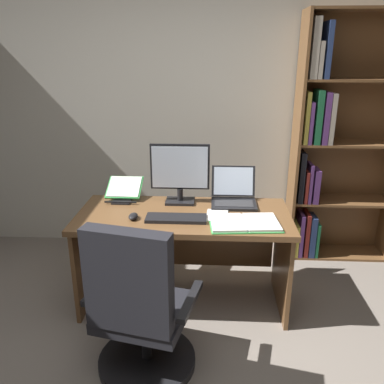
{
  "coord_description": "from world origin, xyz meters",
  "views": [
    {
      "loc": [
        0.14,
        -1.46,
        1.84
      ],
      "look_at": [
        0.0,
        1.12,
        0.92
      ],
      "focal_mm": 36.97,
      "sensor_mm": 36.0,
      "label": 1
    }
  ],
  "objects_px": {
    "pen": "(220,214)",
    "notepad": "(217,215)",
    "keyboard": "(176,218)",
    "laptop": "(234,196)",
    "reading_stand_with_book": "(124,189)",
    "open_binder": "(245,223)",
    "computer_mouse": "(133,216)",
    "monitor": "(180,174)",
    "office_chair": "(139,315)",
    "bookshelf": "(333,146)",
    "desk": "(185,235)"
  },
  "relations": [
    {
      "from": "pen",
      "to": "notepad",
      "type": "bearing_deg",
      "value": 180.0
    },
    {
      "from": "keyboard",
      "to": "pen",
      "type": "bearing_deg",
      "value": 15.39
    },
    {
      "from": "laptop",
      "to": "notepad",
      "type": "bearing_deg",
      "value": -115.22
    },
    {
      "from": "laptop",
      "to": "notepad",
      "type": "relative_size",
      "value": 1.63
    },
    {
      "from": "reading_stand_with_book",
      "to": "open_binder",
      "type": "distance_m",
      "value": 1.03
    },
    {
      "from": "computer_mouse",
      "to": "notepad",
      "type": "xyz_separation_m",
      "value": [
        0.58,
        0.08,
        -0.02
      ]
    },
    {
      "from": "monitor",
      "to": "laptop",
      "type": "bearing_deg",
      "value": 1.65
    },
    {
      "from": "office_chair",
      "to": "notepad",
      "type": "distance_m",
      "value": 0.9
    },
    {
      "from": "bookshelf",
      "to": "pen",
      "type": "xyz_separation_m",
      "value": [
        -1.0,
        -0.89,
        -0.3
      ]
    },
    {
      "from": "computer_mouse",
      "to": "bookshelf",
      "type": "bearing_deg",
      "value": 31.14
    },
    {
      "from": "reading_stand_with_book",
      "to": "pen",
      "type": "xyz_separation_m",
      "value": [
        0.75,
        -0.33,
        -0.06
      ]
    },
    {
      "from": "computer_mouse",
      "to": "laptop",
      "type": "bearing_deg",
      "value": 26.56
    },
    {
      "from": "monitor",
      "to": "pen",
      "type": "relative_size",
      "value": 3.28
    },
    {
      "from": "keyboard",
      "to": "open_binder",
      "type": "height_order",
      "value": "same"
    },
    {
      "from": "desk",
      "to": "monitor",
      "type": "relative_size",
      "value": 3.35
    },
    {
      "from": "office_chair",
      "to": "monitor",
      "type": "bearing_deg",
      "value": 93.35
    },
    {
      "from": "desk",
      "to": "bookshelf",
      "type": "distance_m",
      "value": 1.57
    },
    {
      "from": "keyboard",
      "to": "desk",
      "type": "bearing_deg",
      "value": 77.61
    },
    {
      "from": "monitor",
      "to": "notepad",
      "type": "height_order",
      "value": "monitor"
    },
    {
      "from": "laptop",
      "to": "keyboard",
      "type": "height_order",
      "value": "laptop"
    },
    {
      "from": "computer_mouse",
      "to": "pen",
      "type": "relative_size",
      "value": 0.74
    },
    {
      "from": "keyboard",
      "to": "open_binder",
      "type": "distance_m",
      "value": 0.47
    },
    {
      "from": "laptop",
      "to": "bookshelf",
      "type": "bearing_deg",
      "value": 34.5
    },
    {
      "from": "office_chair",
      "to": "desk",
      "type": "bearing_deg",
      "value": 88.94
    },
    {
      "from": "monitor",
      "to": "laptop",
      "type": "height_order",
      "value": "monitor"
    },
    {
      "from": "bookshelf",
      "to": "notepad",
      "type": "height_order",
      "value": "bookshelf"
    },
    {
      "from": "desk",
      "to": "pen",
      "type": "height_order",
      "value": "pen"
    },
    {
      "from": "bookshelf",
      "to": "reading_stand_with_book",
      "type": "xyz_separation_m",
      "value": [
        -1.76,
        -0.56,
        -0.25
      ]
    },
    {
      "from": "notepad",
      "to": "keyboard",
      "type": "bearing_deg",
      "value": -163.58
    },
    {
      "from": "monitor",
      "to": "pen",
      "type": "xyz_separation_m",
      "value": [
        0.3,
        -0.26,
        -0.22
      ]
    },
    {
      "from": "reading_stand_with_book",
      "to": "pen",
      "type": "height_order",
      "value": "reading_stand_with_book"
    },
    {
      "from": "desk",
      "to": "notepad",
      "type": "xyz_separation_m",
      "value": [
        0.24,
        -0.11,
        0.21
      ]
    },
    {
      "from": "bookshelf",
      "to": "pen",
      "type": "relative_size",
      "value": 15.46
    },
    {
      "from": "laptop",
      "to": "computer_mouse",
      "type": "height_order",
      "value": "laptop"
    },
    {
      "from": "desk",
      "to": "office_chair",
      "type": "relative_size",
      "value": 1.54
    },
    {
      "from": "desk",
      "to": "computer_mouse",
      "type": "xyz_separation_m",
      "value": [
        -0.34,
        -0.19,
        0.23
      ]
    },
    {
      "from": "office_chair",
      "to": "monitor",
      "type": "relative_size",
      "value": 2.18
    },
    {
      "from": "desk",
      "to": "open_binder",
      "type": "xyz_separation_m",
      "value": [
        0.43,
        -0.24,
        0.22
      ]
    },
    {
      "from": "bookshelf",
      "to": "desk",
      "type": "bearing_deg",
      "value": -148.43
    },
    {
      "from": "desk",
      "to": "office_chair",
      "type": "distance_m",
      "value": 0.86
    },
    {
      "from": "bookshelf",
      "to": "keyboard",
      "type": "bearing_deg",
      "value": -143.39
    },
    {
      "from": "monitor",
      "to": "computer_mouse",
      "type": "xyz_separation_m",
      "value": [
        -0.3,
        -0.34,
        -0.21
      ]
    },
    {
      "from": "reading_stand_with_book",
      "to": "notepad",
      "type": "bearing_deg",
      "value": -24.26
    },
    {
      "from": "monitor",
      "to": "office_chair",
      "type": "bearing_deg",
      "value": -99.13
    },
    {
      "from": "desk",
      "to": "open_binder",
      "type": "bearing_deg",
      "value": -29.85
    },
    {
      "from": "bookshelf",
      "to": "notepad",
      "type": "relative_size",
      "value": 10.31
    },
    {
      "from": "office_chair",
      "to": "bookshelf",
      "type": "bearing_deg",
      "value": 60.19
    },
    {
      "from": "laptop",
      "to": "open_binder",
      "type": "relative_size",
      "value": 0.69
    },
    {
      "from": "laptop",
      "to": "pen",
      "type": "height_order",
      "value": "laptop"
    },
    {
      "from": "keyboard",
      "to": "computer_mouse",
      "type": "height_order",
      "value": "computer_mouse"
    }
  ]
}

